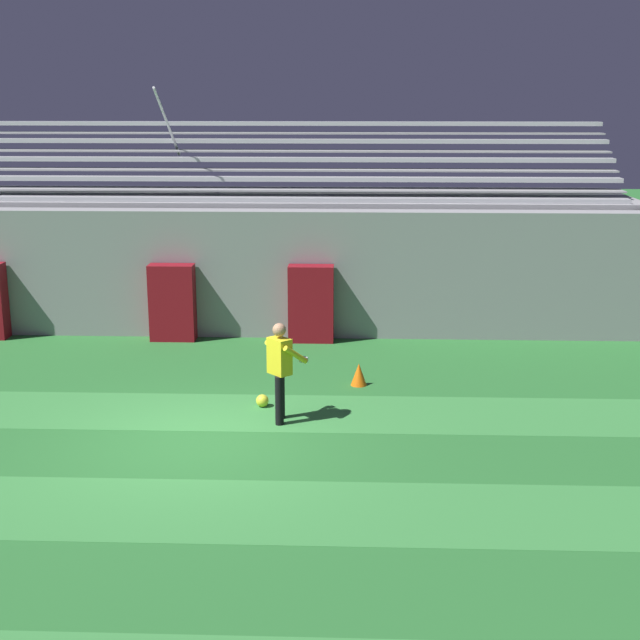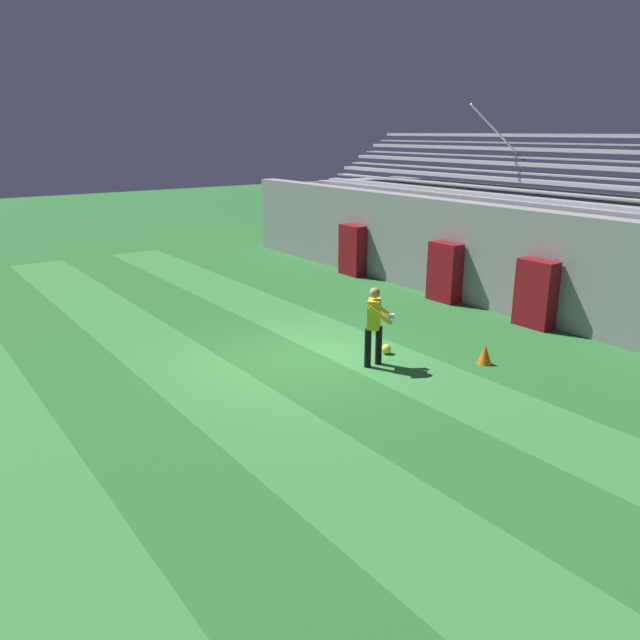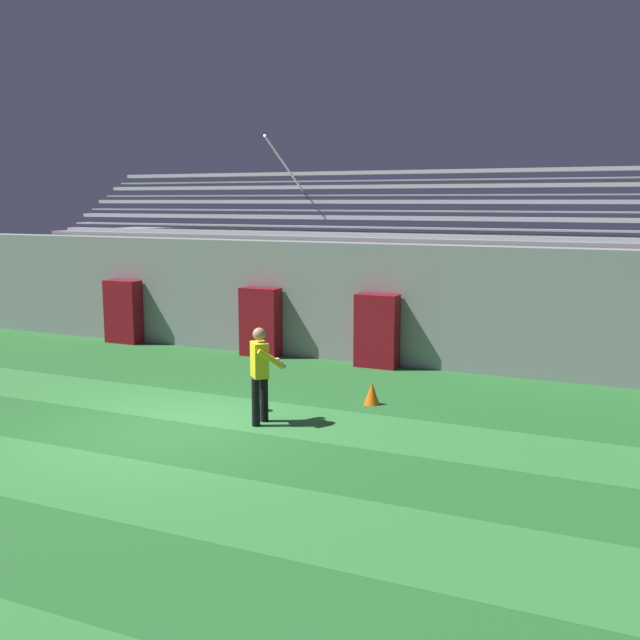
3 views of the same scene
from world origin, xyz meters
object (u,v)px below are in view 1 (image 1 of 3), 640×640
(padding_pillar_gate_right, at_px, (311,304))
(soccer_ball, at_px, (262,401))
(padding_pillar_gate_left, at_px, (172,303))
(goalkeeper, at_px, (280,366))
(traffic_cone, at_px, (359,374))

(padding_pillar_gate_right, xyz_separation_m, soccer_ball, (-0.64, -4.30, -0.73))
(padding_pillar_gate_left, height_order, goalkeeper, padding_pillar_gate_left)
(padding_pillar_gate_right, bearing_deg, traffic_cone, -71.27)
(goalkeeper, relative_size, traffic_cone, 3.98)
(padding_pillar_gate_left, relative_size, padding_pillar_gate_right, 1.00)
(soccer_ball, relative_size, traffic_cone, 0.52)
(goalkeeper, bearing_deg, soccer_ball, 118.94)
(padding_pillar_gate_right, distance_m, traffic_cone, 3.27)
(traffic_cone, bearing_deg, goalkeeper, -123.61)
(soccer_ball, bearing_deg, padding_pillar_gate_right, 81.56)
(soccer_ball, bearing_deg, traffic_cone, 36.95)
(padding_pillar_gate_left, xyz_separation_m, goalkeeper, (2.77, -4.98, 0.11))
(padding_pillar_gate_left, xyz_separation_m, soccer_ball, (2.39, -4.30, -0.73))
(padding_pillar_gate_right, bearing_deg, soccer_ball, -98.44)
(padding_pillar_gate_right, distance_m, soccer_ball, 4.41)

